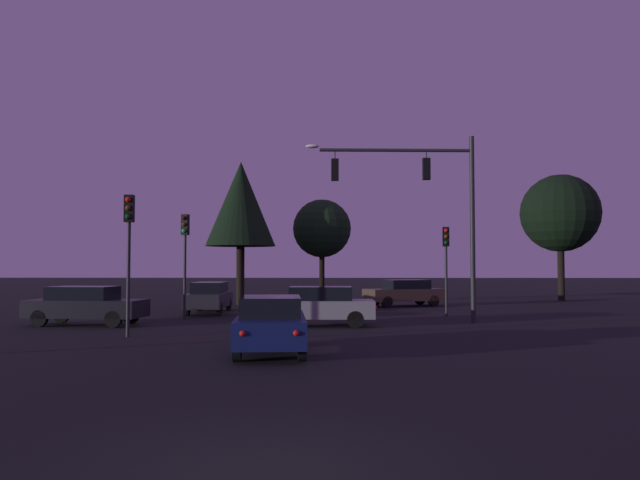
{
  "coord_description": "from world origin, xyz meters",
  "views": [
    {
      "loc": [
        0.73,
        -6.81,
        2.34
      ],
      "look_at": [
        0.24,
        17.96,
        3.39
      ],
      "focal_mm": 34.0,
      "sensor_mm": 36.0,
      "label": 1
    }
  ],
  "objects_px": {
    "tree_center_horizon": "(322,229)",
    "traffic_light_median": "(446,253)",
    "traffic_signal_mast_arm": "(426,194)",
    "tree_left_far": "(560,213)",
    "traffic_light_corner_left": "(185,245)",
    "tree_behind_sign": "(241,204)",
    "traffic_light_corner_right": "(129,237)",
    "car_parked_lot": "(209,297)",
    "car_crossing_left": "(318,305)",
    "car_crossing_right": "(86,305)",
    "car_far_lane": "(405,292)",
    "car_nearside_lane": "(271,324)"
  },
  "relations": [
    {
      "from": "traffic_light_corner_right",
      "to": "tree_center_horizon",
      "type": "xyz_separation_m",
      "value": [
        6.05,
        19.04,
        1.41
      ]
    },
    {
      "from": "traffic_light_corner_left",
      "to": "car_parked_lot",
      "type": "height_order",
      "value": "traffic_light_corner_left"
    },
    {
      "from": "car_crossing_left",
      "to": "tree_center_horizon",
      "type": "relative_size",
      "value": 0.69
    },
    {
      "from": "tree_behind_sign",
      "to": "car_nearside_lane",
      "type": "bearing_deg",
      "value": -79.07
    },
    {
      "from": "traffic_signal_mast_arm",
      "to": "tree_left_far",
      "type": "bearing_deg",
      "value": 54.24
    },
    {
      "from": "traffic_light_median",
      "to": "tree_left_far",
      "type": "distance_m",
      "value": 16.46
    },
    {
      "from": "traffic_light_median",
      "to": "car_crossing_left",
      "type": "height_order",
      "value": "traffic_light_median"
    },
    {
      "from": "car_crossing_right",
      "to": "tree_behind_sign",
      "type": "relative_size",
      "value": 0.55
    },
    {
      "from": "car_crossing_right",
      "to": "tree_left_far",
      "type": "bearing_deg",
      "value": 34.42
    },
    {
      "from": "car_nearside_lane",
      "to": "traffic_signal_mast_arm",
      "type": "bearing_deg",
      "value": 57.75
    },
    {
      "from": "traffic_light_corner_right",
      "to": "car_crossing_right",
      "type": "bearing_deg",
      "value": 127.38
    },
    {
      "from": "traffic_light_median",
      "to": "car_parked_lot",
      "type": "bearing_deg",
      "value": 171.74
    },
    {
      "from": "tree_left_far",
      "to": "tree_center_horizon",
      "type": "distance_m",
      "value": 16.14
    },
    {
      "from": "traffic_signal_mast_arm",
      "to": "car_nearside_lane",
      "type": "distance_m",
      "value": 11.28
    },
    {
      "from": "traffic_light_median",
      "to": "car_parked_lot",
      "type": "xyz_separation_m",
      "value": [
        -11.32,
        1.64,
        -2.14
      ]
    },
    {
      "from": "car_far_lane",
      "to": "car_parked_lot",
      "type": "height_order",
      "value": "same"
    },
    {
      "from": "tree_center_horizon",
      "to": "car_parked_lot",
      "type": "bearing_deg",
      "value": -120.78
    },
    {
      "from": "car_crossing_left",
      "to": "car_far_lane",
      "type": "bearing_deg",
      "value": 67.52
    },
    {
      "from": "traffic_light_corner_left",
      "to": "traffic_light_corner_right",
      "type": "height_order",
      "value": "traffic_light_corner_right"
    },
    {
      "from": "traffic_signal_mast_arm",
      "to": "tree_center_horizon",
      "type": "distance_m",
      "value": 14.6
    },
    {
      "from": "car_crossing_right",
      "to": "tree_center_horizon",
      "type": "distance_m",
      "value": 18.05
    },
    {
      "from": "tree_center_horizon",
      "to": "traffic_light_corner_left",
      "type": "bearing_deg",
      "value": -114.61
    },
    {
      "from": "car_nearside_lane",
      "to": "car_parked_lot",
      "type": "distance_m",
      "value": 14.26
    },
    {
      "from": "car_far_lane",
      "to": "tree_behind_sign",
      "type": "bearing_deg",
      "value": 174.85
    },
    {
      "from": "traffic_light_median",
      "to": "car_nearside_lane",
      "type": "distance_m",
      "value": 13.95
    },
    {
      "from": "traffic_signal_mast_arm",
      "to": "car_nearside_lane",
      "type": "height_order",
      "value": "traffic_signal_mast_arm"
    },
    {
      "from": "traffic_light_corner_left",
      "to": "car_far_lane",
      "type": "height_order",
      "value": "traffic_light_corner_left"
    },
    {
      "from": "traffic_light_corner_right",
      "to": "car_nearside_lane",
      "type": "height_order",
      "value": "traffic_light_corner_right"
    },
    {
      "from": "car_nearside_lane",
      "to": "tree_left_far",
      "type": "xyz_separation_m",
      "value": [
        16.96,
        24.64,
        5.04
      ]
    },
    {
      "from": "traffic_light_corner_left",
      "to": "tree_behind_sign",
      "type": "height_order",
      "value": "tree_behind_sign"
    },
    {
      "from": "traffic_light_median",
      "to": "car_far_lane",
      "type": "height_order",
      "value": "traffic_light_median"
    },
    {
      "from": "traffic_light_median",
      "to": "car_crossing_right",
      "type": "xyz_separation_m",
      "value": [
        -14.96,
        -4.42,
        -2.13
      ]
    },
    {
      "from": "car_far_lane",
      "to": "tree_left_far",
      "type": "xyz_separation_m",
      "value": [
        11.15,
        5.77,
        5.04
      ]
    },
    {
      "from": "traffic_light_corner_left",
      "to": "tree_left_far",
      "type": "xyz_separation_m",
      "value": [
        21.74,
        14.6,
        2.61
      ]
    },
    {
      "from": "car_parked_lot",
      "to": "tree_behind_sign",
      "type": "bearing_deg",
      "value": 84.49
    },
    {
      "from": "car_parked_lot",
      "to": "car_far_lane",
      "type": "bearing_deg",
      "value": 27.38
    },
    {
      "from": "car_far_lane",
      "to": "tree_center_horizon",
      "type": "distance_m",
      "value": 7.26
    },
    {
      "from": "traffic_signal_mast_arm",
      "to": "tree_left_far",
      "type": "height_order",
      "value": "tree_left_far"
    },
    {
      "from": "traffic_light_corner_right",
      "to": "tree_left_far",
      "type": "height_order",
      "value": "tree_left_far"
    },
    {
      "from": "traffic_light_corner_left",
      "to": "car_crossing_right",
      "type": "xyz_separation_m",
      "value": [
        -3.27,
        -2.54,
        -2.43
      ]
    },
    {
      "from": "traffic_light_corner_right",
      "to": "car_crossing_left",
      "type": "height_order",
      "value": "traffic_light_corner_right"
    },
    {
      "from": "car_crossing_left",
      "to": "car_crossing_right",
      "type": "distance_m",
      "value": 9.13
    },
    {
      "from": "car_nearside_lane",
      "to": "car_crossing_right",
      "type": "distance_m",
      "value": 11.0
    },
    {
      "from": "traffic_signal_mast_arm",
      "to": "car_crossing_left",
      "type": "bearing_deg",
      "value": -163.14
    },
    {
      "from": "tree_left_far",
      "to": "tree_center_horizon",
      "type": "height_order",
      "value": "tree_left_far"
    },
    {
      "from": "car_far_lane",
      "to": "car_parked_lot",
      "type": "xyz_separation_m",
      "value": [
        -10.22,
        -5.29,
        -0.0
      ]
    },
    {
      "from": "car_parked_lot",
      "to": "car_crossing_left",
      "type": "bearing_deg",
      "value": -48.34
    },
    {
      "from": "traffic_light_corner_left",
      "to": "car_nearside_lane",
      "type": "height_order",
      "value": "traffic_light_corner_left"
    },
    {
      "from": "tree_center_horizon",
      "to": "traffic_light_median",
      "type": "bearing_deg",
      "value": -61.05
    },
    {
      "from": "traffic_light_corner_right",
      "to": "car_crossing_left",
      "type": "bearing_deg",
      "value": 31.9
    }
  ]
}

